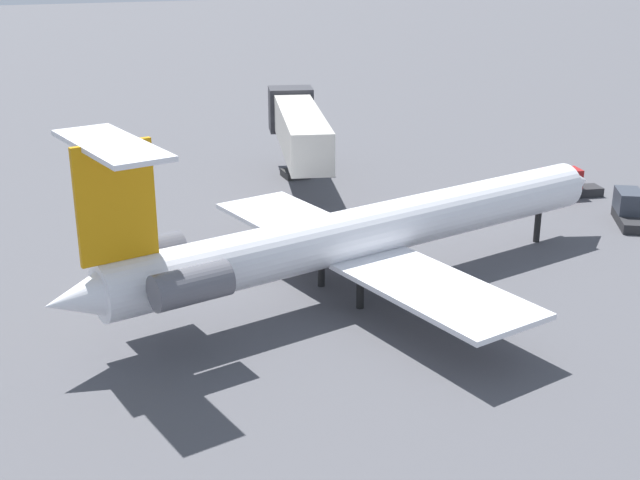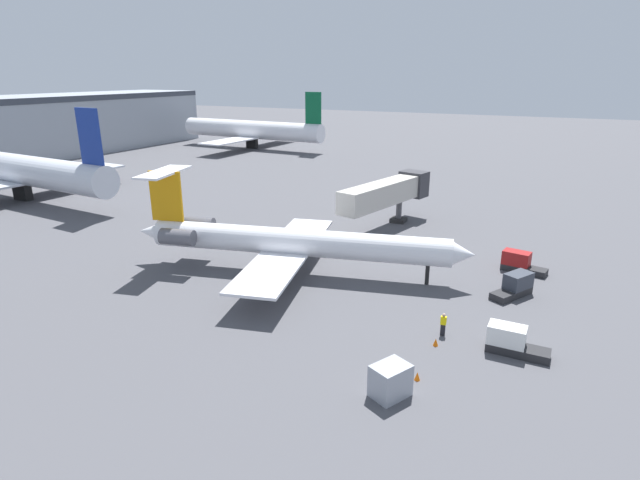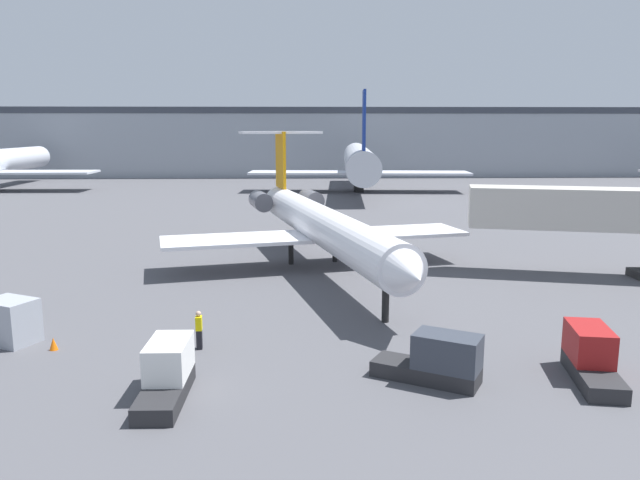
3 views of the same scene
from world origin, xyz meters
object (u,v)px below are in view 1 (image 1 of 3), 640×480
regional_jet (356,232)px  baggage_tug_trailing (566,184)px  baggage_tug_lead (629,209)px  jet_bridge (298,126)px

regional_jet → baggage_tug_trailing: bearing=-63.1°
baggage_tug_lead → baggage_tug_trailing: same height
regional_jet → baggage_tug_trailing: size_ratio=7.50×
baggage_tug_lead → baggage_tug_trailing: (5.91, 0.23, 0.00)m
jet_bridge → baggage_tug_lead: 22.03m
regional_jet → baggage_tug_trailing: 21.98m
regional_jet → baggage_tug_trailing: (9.90, -19.49, -2.28)m
regional_jet → baggage_tug_lead: size_ratio=7.50×
jet_bridge → baggage_tug_lead: size_ratio=3.80×
jet_bridge → baggage_tug_lead: jet_bridge is taller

